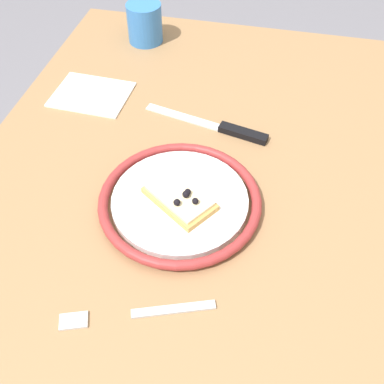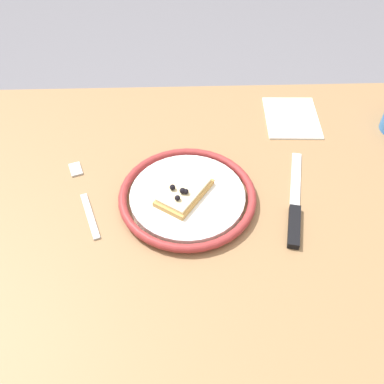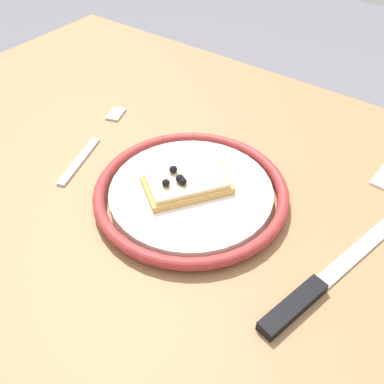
{
  "view_description": "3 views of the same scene",
  "coord_description": "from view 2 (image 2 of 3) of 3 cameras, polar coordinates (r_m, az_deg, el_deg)",
  "views": [
    {
      "loc": [
        -0.45,
        -0.07,
        1.26
      ],
      "look_at": [
        0.02,
        0.03,
        0.73
      ],
      "focal_mm": 42.49,
      "sensor_mm": 36.0,
      "label": 1
    },
    {
      "loc": [
        -0.01,
        -0.49,
        1.32
      ],
      "look_at": [
        0.0,
        0.04,
        0.76
      ],
      "focal_mm": 40.8,
      "sensor_mm": 36.0,
      "label": 2
    },
    {
      "loc": [
        0.25,
        -0.29,
        1.12
      ],
      "look_at": [
        0.01,
        0.03,
        0.75
      ],
      "focal_mm": 41.5,
      "sensor_mm": 36.0,
      "label": 3
    }
  ],
  "objects": [
    {
      "name": "knife",
      "position": [
        0.8,
        13.27,
        -2.63
      ],
      "size": [
        0.07,
        0.24,
        0.01
      ],
      "color": "silver",
      "rests_on": "dining_table"
    },
    {
      "name": "ground_plane",
      "position": [
        1.41,
        -0.05,
        -22.51
      ],
      "size": [
        6.0,
        6.0,
        0.0
      ],
      "primitive_type": "plane",
      "color": "slate"
    },
    {
      "name": "fork",
      "position": [
        0.83,
        -13.9,
        -0.67
      ],
      "size": [
        0.08,
        0.19,
        0.0
      ],
      "color": "#BDBDBD",
      "rests_on": "dining_table"
    },
    {
      "name": "pizza_slice_near",
      "position": [
        0.78,
        -1.05,
        0.04
      ],
      "size": [
        0.11,
        0.12,
        0.03
      ],
      "color": "tan",
      "rests_on": "plate"
    },
    {
      "name": "dining_table",
      "position": [
        0.84,
        -0.08,
        -7.17
      ],
      "size": [
        1.14,
        0.83,
        0.72
      ],
      "color": "#936D47",
      "rests_on": "ground_plane"
    },
    {
      "name": "plate",
      "position": [
        0.8,
        -0.6,
        -0.56
      ],
      "size": [
        0.25,
        0.25,
        0.02
      ],
      "color": "white",
      "rests_on": "dining_table"
    },
    {
      "name": "napkin",
      "position": [
        1.01,
        12.89,
        9.46
      ],
      "size": [
        0.12,
        0.15,
        0.0
      ],
      "primitive_type": "cube",
      "rotation": [
        0.0,
        0.0,
        -0.04
      ],
      "color": "white",
      "rests_on": "dining_table"
    }
  ]
}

